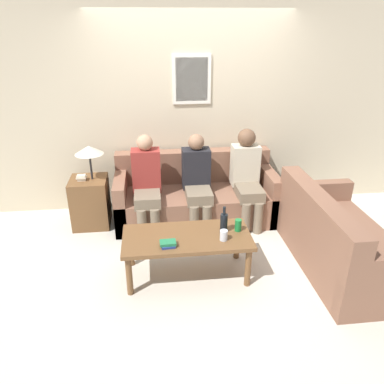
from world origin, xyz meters
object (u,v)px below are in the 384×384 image
Objects in this scene: couch_main at (195,197)px; drinking_glass at (224,235)px; wine_bottle at (224,222)px; person_left at (147,181)px; person_middle at (197,179)px; couch_side at (338,242)px; person_right at (247,174)px; coffee_table at (187,241)px.

couch_main reaches higher than drinking_glass.
wine_bottle is at bearing 79.32° from drinking_glass.
person_left is 0.61m from person_middle.
couch_side is 1.43× the size of person_left.
person_left is (-1.94, 1.06, 0.33)m from couch_side.
couch_side is at bearing -28.56° from person_left.
wine_bottle is at bearing -83.62° from couch_main.
wine_bottle is 1.24m from person_left.
couch_side is 6.09× the size of wine_bottle.
person_middle reaches higher than wine_bottle.
person_right is (0.63, 0.02, 0.02)m from person_middle.
coffee_table is 1.10× the size of person_middle.
wine_bottle is (0.13, -1.19, 0.27)m from couch_main.
couch_side reaches higher than drinking_glass.
wine_bottle is 0.23× the size of person_left.
couch_main is 1.78× the size of person_middle.
couch_side is 1.36m from person_right.
couch_side is 1.32× the size of coffee_table.
wine_bottle is at bearing 86.67° from couch_side.
person_right is (0.49, 1.04, 0.07)m from wine_bottle.
wine_bottle is 1.15m from person_right.
couch_main is 1.22m from wine_bottle.
drinking_glass is at bearing -113.59° from person_right.
coffee_table is at bearing -128.58° from person_right.
drinking_glass is 1.35m from person_left.
person_right reaches higher than person_middle.
coffee_table is at bearing -100.92° from couch_main.
couch_main is 1.72× the size of person_right.
couch_main is 1.83m from couch_side.
couch_side is at bearing -57.50° from person_right.
person_right is (0.62, -0.15, 0.34)m from couch_main.
person_right reaches higher than drinking_glass.
wine_bottle is at bearing -52.97° from person_left.
drinking_glass is at bearing -84.94° from person_middle.
drinking_glass is 1.18m from person_middle.
drinking_glass is (0.10, -1.34, 0.22)m from couch_main.
person_left is at bearing 109.95° from coffee_table.
person_right reaches higher than coffee_table.
person_left is at bearing 61.44° from couch_side.
couch_main is 0.36m from person_middle.
coffee_table is 1.08× the size of person_left.
person_right is at bearing 2.31° from person_left.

